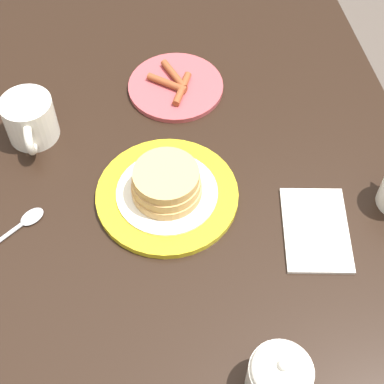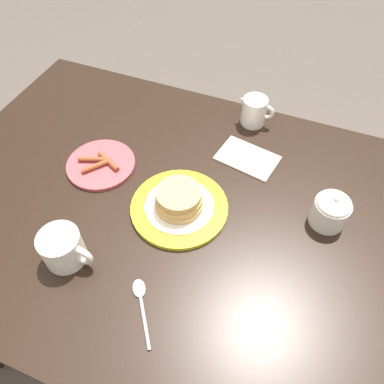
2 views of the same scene
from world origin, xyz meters
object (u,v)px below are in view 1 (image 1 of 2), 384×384
object	(u,v)px
pancake_plate	(168,189)
napkin	(316,229)
side_plate_bacon	(176,86)
sugar_bowl	(279,376)
coffee_mug	(30,120)
spoon	(19,226)

from	to	relation	value
pancake_plate	napkin	world-z (taller)	pancake_plate
side_plate_bacon	sugar_bowl	distance (m)	0.60
sugar_bowl	napkin	distance (m)	0.27
pancake_plate	napkin	bearing A→B (deg)	64.69
sugar_bowl	napkin	xyz separation A→B (m)	(-0.24, 0.13, -0.04)
napkin	side_plate_bacon	bearing A→B (deg)	-154.33
pancake_plate	napkin	size ratio (longest dim) A/B	1.36
pancake_plate	coffee_mug	size ratio (longest dim) A/B	1.97
pancake_plate	coffee_mug	bearing A→B (deg)	-128.98
coffee_mug	napkin	distance (m)	0.53
side_plate_bacon	spoon	bearing A→B (deg)	-47.80
sugar_bowl	spoon	bearing A→B (deg)	-133.03
spoon	napkin	bearing A→B (deg)	79.51
coffee_mug	sugar_bowl	world-z (taller)	sugar_bowl
pancake_plate	spoon	xyz separation A→B (m)	(0.02, -0.25, -0.02)
pancake_plate	coffee_mug	world-z (taller)	coffee_mug
pancake_plate	side_plate_bacon	world-z (taller)	pancake_plate
pancake_plate	sugar_bowl	xyz separation A→B (m)	(0.34, 0.10, 0.02)
side_plate_bacon	sugar_bowl	world-z (taller)	sugar_bowl
side_plate_bacon	sugar_bowl	size ratio (longest dim) A/B	1.93
coffee_mug	sugar_bowl	size ratio (longest dim) A/B	1.28
coffee_mug	spoon	bearing A→B (deg)	-8.31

